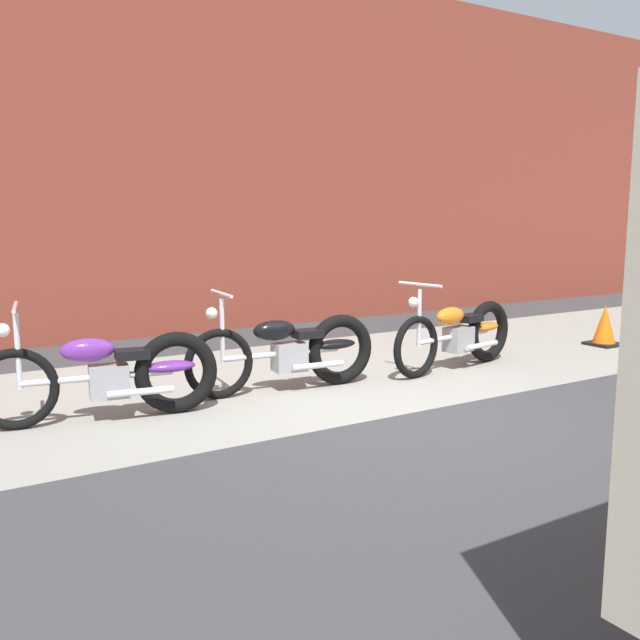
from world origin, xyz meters
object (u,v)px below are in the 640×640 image
(motorcycle_purple, at_px, (118,374))
(motorcycle_black, at_px, (297,351))
(traffic_cone, at_px, (605,327))
(motorcycle_orange, at_px, (463,333))

(motorcycle_purple, distance_m, motorcycle_black, 1.80)
(motorcycle_purple, xyz_separation_m, motorcycle_black, (1.79, 0.09, 0.00))
(motorcycle_purple, relative_size, traffic_cone, 3.63)
(motorcycle_purple, distance_m, traffic_cone, 6.48)
(motorcycle_orange, relative_size, traffic_cone, 3.62)
(motorcycle_orange, bearing_deg, motorcycle_black, -12.94)
(motorcycle_purple, xyz_separation_m, traffic_cone, (6.48, -0.02, -0.15))
(motorcycle_purple, height_order, motorcycle_orange, same)
(motorcycle_black, height_order, motorcycle_orange, same)
(motorcycle_orange, bearing_deg, motorcycle_purple, -10.28)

